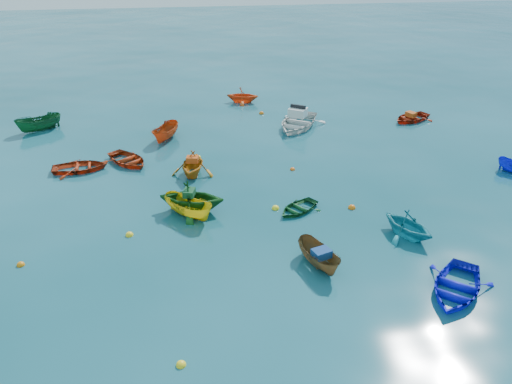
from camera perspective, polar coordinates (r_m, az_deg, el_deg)
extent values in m
plane|color=#093C46|center=(22.60, 1.82, -6.79)|extent=(160.00, 160.00, 0.00)
imported|color=brown|center=(21.89, 7.15, -8.31)|extent=(1.86, 2.92, 1.06)
imported|color=#1013CE|center=(21.81, 21.75, -10.57)|extent=(4.31, 4.45, 0.75)
imported|color=#C36F12|center=(29.73, -7.18, 2.05)|extent=(3.03, 3.35, 1.53)
imported|color=yellow|center=(25.42, -7.61, -2.74)|extent=(2.95, 2.96, 1.18)
imported|color=#114C21|center=(25.76, 4.80, -2.14)|extent=(3.01, 2.86, 0.51)
imported|color=teal|center=(24.71, 16.80, -4.78)|extent=(3.31, 3.46, 1.41)
imported|color=#A2290D|center=(31.75, -19.39, 2.35)|extent=(3.42, 2.60, 0.67)
imported|color=#B93F11|center=(35.03, -10.19, 5.93)|extent=(2.34, 3.24, 1.18)
imported|color=#135519|center=(25.88, -7.29, -2.12)|extent=(3.92, 3.60, 1.74)
imported|color=#A4240D|center=(39.83, 17.27, 7.81)|extent=(3.93, 3.51, 0.67)
imported|color=#A02B0D|center=(31.89, -14.40, 3.21)|extent=(3.86, 4.01, 0.68)
imported|color=#E84E15|center=(42.31, -1.55, 10.21)|extent=(3.12, 2.87, 1.38)
imported|color=#124E27|center=(39.27, -23.40, 6.46)|extent=(3.39, 2.65, 1.24)
imported|color=silver|center=(36.88, 4.74, 7.41)|extent=(5.42, 5.81, 1.58)
cube|color=navy|center=(21.38, 7.49, -6.98)|extent=(0.89, 0.78, 0.36)
cube|color=#CE4A15|center=(29.38, -7.28, 3.73)|extent=(0.78, 0.65, 0.33)
cube|color=#134C26|center=(25.41, -7.65, -0.08)|extent=(0.70, 0.82, 0.34)
cube|color=#C74C14|center=(39.60, 17.28, 8.48)|extent=(0.80, 0.88, 0.35)
sphere|color=orange|center=(23.98, -25.28, -7.58)|extent=(0.34, 0.34, 0.34)
sphere|color=yellow|center=(17.73, -8.56, -18.99)|extent=(0.34, 0.34, 0.34)
sphere|color=orange|center=(26.37, 10.89, -1.82)|extent=(0.39, 0.39, 0.39)
sphere|color=yellow|center=(24.42, -14.26, -4.83)|extent=(0.38, 0.38, 0.38)
sphere|color=orange|center=(30.65, -6.53, 2.92)|extent=(0.33, 0.33, 0.33)
sphere|color=yellow|center=(25.86, 2.24, -1.93)|extent=(0.39, 0.39, 0.39)
sphere|color=#FF5E0D|center=(30.12, 4.19, 2.56)|extent=(0.30, 0.30, 0.30)
sphere|color=yellow|center=(31.86, -6.58, 3.92)|extent=(0.31, 0.31, 0.31)
sphere|color=#D5620B|center=(39.53, 0.63, 8.93)|extent=(0.39, 0.39, 0.39)
sphere|color=yellow|center=(39.01, 5.27, 8.55)|extent=(0.36, 0.36, 0.36)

